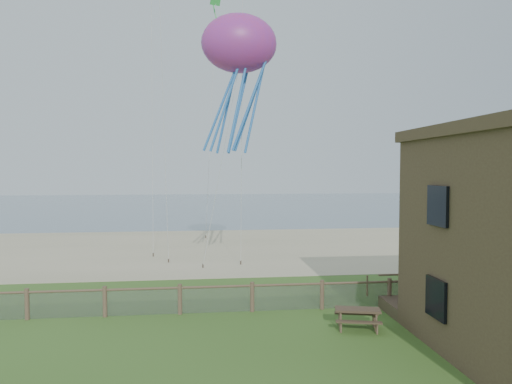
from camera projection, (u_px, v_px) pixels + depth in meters
ground at (274, 375)px, 13.20m from camera, size 160.00×160.00×0.00m
sand_beach at (230, 247)px, 35.03m from camera, size 72.00×20.00×0.02m
ocean at (215, 205)px, 78.69m from camera, size 160.00×68.00×0.02m
chainlink_fence at (252, 299)px, 19.12m from camera, size 36.20×0.20×1.25m
picnic_table at (358, 319)px, 17.06m from camera, size 1.91×1.61×0.70m
octopus_kite at (239, 81)px, 24.46m from camera, size 4.02×3.00×7.82m
kite_green at (216, 8)px, 35.02m from camera, size 1.50×1.88×2.45m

